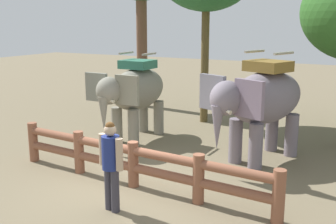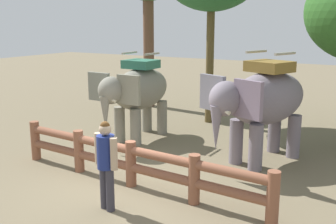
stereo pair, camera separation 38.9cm
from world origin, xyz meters
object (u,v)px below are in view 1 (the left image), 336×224
object	(u,v)px
tourist_woman_in_black	(111,160)
log_fence	(133,161)
elephant_near_left	(134,92)
elephant_center	(261,101)

from	to	relation	value
tourist_woman_in_black	log_fence	bearing A→B (deg)	102.87
elephant_near_left	elephant_center	world-z (taller)	elephant_center
log_fence	elephant_center	xyz separation A→B (m)	(2.01, 3.06, 1.04)
log_fence	elephant_center	distance (m)	3.81
tourist_woman_in_black	elephant_center	bearing A→B (deg)	67.86
elephant_center	tourist_woman_in_black	distance (m)	4.65
tourist_woman_in_black	elephant_near_left	bearing A→B (deg)	117.14
elephant_near_left	elephant_center	xyz separation A→B (m)	(4.01, -0.15, 0.11)
elephant_near_left	elephant_center	distance (m)	4.01
log_fence	elephant_center	bearing A→B (deg)	56.65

